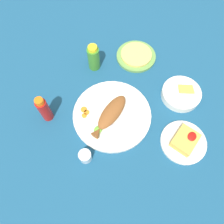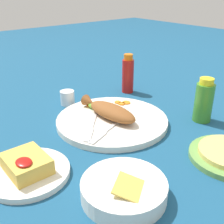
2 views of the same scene
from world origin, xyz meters
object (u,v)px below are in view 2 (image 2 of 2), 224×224
at_px(hot_sauce_bottle_green, 204,101).
at_px(guacamole_bowl, 124,188).
at_px(main_plate, 112,120).
at_px(salt_cup, 68,99).
at_px(side_plate_fries, 28,173).
at_px(fork_near, 106,131).
at_px(fork_far, 91,127).
at_px(hot_sauce_bottle_red, 128,75).
at_px(fried_fish, 110,111).

bearing_deg(hot_sauce_bottle_green, guacamole_bowl, -75.97).
xyz_separation_m(main_plate, hot_sauce_bottle_green, (0.16, 0.23, 0.06)).
height_order(salt_cup, side_plate_fries, salt_cup).
relative_size(hot_sauce_bottle_green, guacamole_bowl, 0.79).
relative_size(fork_near, fork_far, 1.26).
distance_m(salt_cup, side_plate_fries, 0.41).
relative_size(fork_near, guacamole_bowl, 1.01).
bearing_deg(fork_near, main_plate, -160.38).
bearing_deg(hot_sauce_bottle_red, side_plate_fries, -64.83).
distance_m(hot_sauce_bottle_green, side_plate_fries, 0.55).
bearing_deg(hot_sauce_bottle_green, main_plate, -125.31).
height_order(fork_near, salt_cup, salt_cup).
relative_size(main_plate, fork_near, 1.92).
bearing_deg(fork_far, side_plate_fries, -29.14).
height_order(fried_fish, hot_sauce_bottle_red, hot_sauce_bottle_red).
distance_m(hot_sauce_bottle_red, salt_cup, 0.26).
bearing_deg(main_plate, hot_sauce_bottle_green, 54.69).
bearing_deg(fork_far, fork_near, 69.97).
xyz_separation_m(fork_near, guacamole_bowl, (0.21, -0.12, 0.00)).
bearing_deg(salt_cup, hot_sauce_bottle_green, 34.52).
distance_m(fried_fish, fork_far, 0.09).
relative_size(main_plate, fork_far, 2.42).
xyz_separation_m(main_plate, hot_sauce_bottle_red, (-0.17, 0.22, 0.06)).
bearing_deg(main_plate, side_plate_fries, -75.81).
relative_size(fried_fish, hot_sauce_bottle_red, 1.50).
bearing_deg(salt_cup, guacamole_bowl, -18.53).
height_order(hot_sauce_bottle_red, guacamole_bowl, hot_sauce_bottle_red).
height_order(main_plate, fork_far, fork_far).
relative_size(fork_far, hot_sauce_bottle_red, 0.94).
bearing_deg(guacamole_bowl, hot_sauce_bottle_red, 136.95).
xyz_separation_m(hot_sauce_bottle_red, side_plate_fries, (0.25, -0.53, -0.06)).
distance_m(fork_far, salt_cup, 0.24).
distance_m(side_plate_fries, guacamole_bowl, 0.23).
bearing_deg(fried_fish, guacamole_bowl, -37.92).
bearing_deg(side_plate_fries, fork_far, 106.38).
bearing_deg(fried_fish, salt_cup, -175.96).
relative_size(fork_far, hot_sauce_bottle_green, 1.02).
bearing_deg(fork_far, guacamole_bowl, 22.68).
height_order(fork_near, hot_sauce_bottle_red, hot_sauce_bottle_red).
relative_size(side_plate_fries, guacamole_bowl, 1.08).
distance_m(main_plate, hot_sauce_bottle_green, 0.29).
height_order(fork_far, salt_cup, salt_cup).
bearing_deg(fried_fish, hot_sauce_bottle_green, 49.33).
xyz_separation_m(main_plate, fried_fish, (-0.01, -0.00, 0.03)).
xyz_separation_m(fork_far, salt_cup, (-0.23, 0.06, 0.00)).
xyz_separation_m(fried_fish, fork_near, (0.07, -0.07, -0.02)).
distance_m(main_plate, hot_sauce_bottle_red, 0.29).
bearing_deg(fork_near, hot_sauce_bottle_green, 140.04).
distance_m(fork_near, hot_sauce_bottle_red, 0.37).
distance_m(fried_fish, hot_sauce_bottle_green, 0.29).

